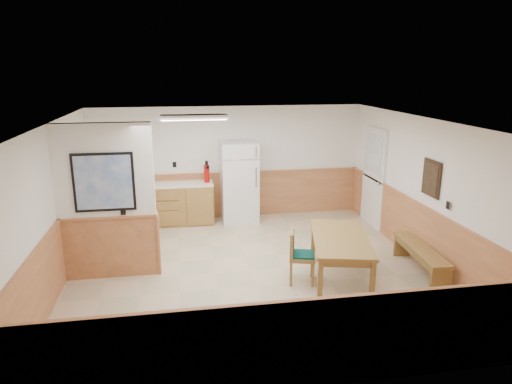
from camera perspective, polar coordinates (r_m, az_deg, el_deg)
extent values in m
plane|color=tan|center=(7.79, -0.74, -9.78)|extent=(6.00, 6.00, 0.00)
cube|color=white|center=(7.10, -0.81, 8.83)|extent=(6.00, 6.00, 0.02)
cube|color=white|center=(10.24, -3.41, 3.69)|extent=(6.00, 0.02, 2.50)
cube|color=white|center=(8.34, 20.03, 0.12)|extent=(0.02, 6.00, 2.50)
cube|color=white|center=(7.51, -24.03, -1.90)|extent=(0.02, 6.00, 2.50)
cube|color=tan|center=(10.39, -3.34, -0.39)|extent=(6.00, 0.04, 1.00)
cube|color=tan|center=(8.55, 19.46, -4.75)|extent=(0.04, 6.00, 1.00)
cube|color=tan|center=(7.74, -23.29, -7.21)|extent=(0.04, 6.00, 1.00)
cube|color=white|center=(7.42, -18.47, 2.46)|extent=(1.50, 0.15, 1.50)
cube|color=tan|center=(7.78, -17.71, -6.55)|extent=(1.50, 0.17, 1.00)
cube|color=black|center=(7.37, -18.48, 1.16)|extent=(0.92, 0.03, 0.92)
cube|color=silver|center=(7.35, -18.50, 1.13)|extent=(0.84, 0.01, 0.84)
cube|color=olive|center=(10.07, -9.37, -1.50)|extent=(1.40, 0.60, 0.86)
cube|color=olive|center=(10.17, -17.67, -1.85)|extent=(0.06, 0.60, 0.86)
cube|color=olive|center=(10.09, -13.51, -1.68)|extent=(0.06, 0.60, 0.86)
cube|color=white|center=(9.96, -11.78, 0.88)|extent=(2.20, 0.60, 0.04)
cube|color=white|center=(10.23, -11.75, 1.67)|extent=(2.20, 0.02, 0.10)
cube|color=white|center=(10.02, 14.49, 1.66)|extent=(0.05, 1.02, 2.15)
cube|color=white|center=(10.02, 14.43, 1.66)|extent=(0.04, 0.90, 2.05)
cube|color=silver|center=(9.90, 14.50, 4.61)|extent=(0.02, 0.76, 0.80)
cube|color=white|center=(10.15, -15.33, 4.80)|extent=(0.80, 0.03, 1.00)
cube|color=silver|center=(10.14, -15.34, 4.79)|extent=(0.70, 0.01, 0.90)
cube|color=black|center=(8.01, 21.08, 1.64)|extent=(0.03, 0.50, 0.60)
cube|color=black|center=(8.00, 20.96, 1.63)|extent=(0.01, 0.42, 0.52)
cube|color=white|center=(8.32, -7.76, 9.29)|extent=(1.20, 0.30, 0.08)
cube|color=white|center=(8.32, -7.75, 8.98)|extent=(1.15, 0.25, 0.01)
cube|color=white|center=(9.98, -2.10, 1.26)|extent=(0.78, 0.70, 1.77)
cube|color=silver|center=(9.53, 0.02, 5.06)|extent=(0.03, 0.02, 0.23)
cube|color=silver|center=(9.64, 0.01, 1.85)|extent=(0.03, 0.02, 0.42)
cube|color=#A2773B|center=(7.26, 10.54, -5.75)|extent=(1.22, 1.85, 0.05)
cube|color=#A2773B|center=(7.28, 10.51, -6.30)|extent=(1.10, 1.73, 0.10)
cube|color=#A2773B|center=(6.65, 8.02, -11.19)|extent=(0.08, 0.08, 0.70)
cube|color=#A2773B|center=(8.09, 7.17, -6.22)|extent=(0.08, 0.08, 0.70)
cube|color=#A2773B|center=(6.75, 14.33, -11.12)|extent=(0.08, 0.08, 0.70)
cube|color=#A2773B|center=(8.17, 12.32, -6.24)|extent=(0.08, 0.08, 0.70)
cube|color=#A2773B|center=(8.01, 19.96, -6.70)|extent=(0.47, 1.57, 0.05)
cube|color=#A2773B|center=(7.53, 22.51, -10.24)|extent=(0.32, 0.09, 0.40)
cube|color=#A2773B|center=(8.68, 17.49, -6.38)|extent=(0.32, 0.09, 0.40)
cube|color=#A2773B|center=(7.28, 5.79, -8.07)|extent=(0.49, 0.49, 0.06)
cube|color=#0D4443|center=(7.26, 5.79, -7.75)|extent=(0.44, 0.44, 0.03)
cube|color=#A2773B|center=(7.19, 4.48, -6.36)|extent=(0.15, 0.40, 0.40)
cube|color=#0D4443|center=(7.19, 3.12, -6.33)|extent=(0.10, 0.33, 0.34)
cube|color=#A2773B|center=(7.22, 4.39, -10.22)|extent=(0.05, 0.05, 0.39)
cube|color=#A2773B|center=(7.52, 4.41, -9.11)|extent=(0.05, 0.05, 0.39)
cube|color=#A2773B|center=(7.23, 7.13, -10.26)|extent=(0.05, 0.05, 0.39)
cube|color=#A2773B|center=(7.53, 7.02, -9.16)|extent=(0.05, 0.05, 0.39)
cylinder|color=#AF0C09|center=(9.89, -6.17, 2.29)|extent=(0.15, 0.15, 0.39)
cylinder|color=black|center=(9.84, -6.21, 3.63)|extent=(0.06, 0.06, 0.09)
cylinder|color=#198E32|center=(9.96, -16.18, 1.29)|extent=(0.07, 0.07, 0.19)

